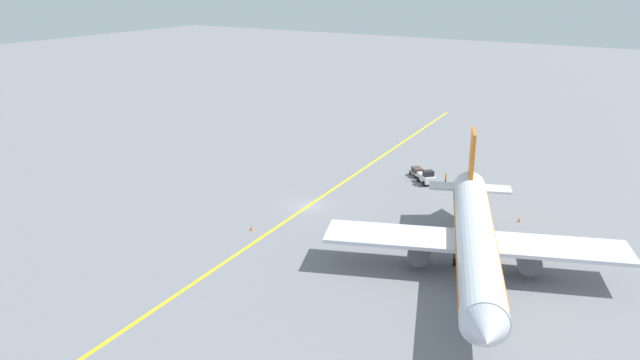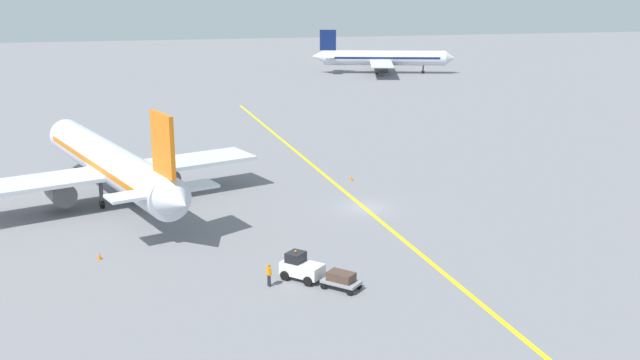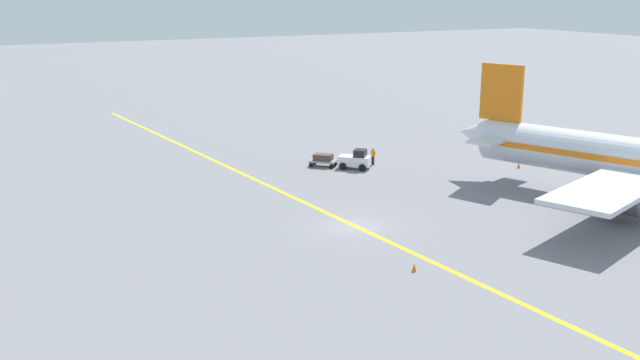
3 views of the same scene
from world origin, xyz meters
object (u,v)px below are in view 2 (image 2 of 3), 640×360
Objects in this scene: airplane_at_gate at (111,164)px; ground_crew_worker at (269,274)px; airplane_distant_taxiing at (383,58)px; traffic_cone_mid_apron at (352,178)px; traffic_cone_near_nose at (99,256)px; baggage_cart_trailing at (341,279)px; baggage_tug_white at (301,267)px.

ground_crew_worker is at bearing -64.14° from airplane_at_gate.
airplane_distant_taxiing is 91.78m from traffic_cone_mid_apron.
ground_crew_worker is at bearing -116.56° from traffic_cone_mid_apron.
airplane_distant_taxiing reaches higher than ground_crew_worker.
traffic_cone_near_nose is (-11.81, 7.92, -0.63)m from ground_crew_worker.
ground_crew_worker is 3.05× the size of traffic_cone_near_nose.
baggage_cart_trailing is (-38.58, -113.90, -2.58)m from airplane_distant_taxiing.
traffic_cone_mid_apron is at bearing -109.39° from airplane_distant_taxiing.
baggage_tug_white is 2.52m from ground_crew_worker.
traffic_cone_mid_apron is (24.70, 17.85, 0.00)m from traffic_cone_near_nose.
baggage_cart_trailing is (2.34, -2.33, -0.14)m from baggage_tug_white.
baggage_cart_trailing is 28.56m from traffic_cone_mid_apron.
traffic_cone_near_nose is (-55.15, -104.37, -3.06)m from airplane_distant_taxiing.
traffic_cone_near_nose is at bearing 150.10° from baggage_cart_trailing.
airplane_at_gate is at bearing 122.77° from baggage_cart_trailing.
airplane_at_gate reaches higher than traffic_cone_mid_apron.
baggage_tug_white reaches higher than traffic_cone_near_nose.
traffic_cone_mid_apron is (-30.46, -86.52, -3.06)m from airplane_distant_taxiing.
baggage_cart_trailing is 1.68× the size of ground_crew_worker.
traffic_cone_near_nose and traffic_cone_mid_apron have the same top height.
baggage_tug_white is (13.77, -22.69, -2.81)m from airplane_at_gate.
traffic_cone_mid_apron is at bearing 63.44° from ground_crew_worker.
baggage_cart_trailing is 5.02m from ground_crew_worker.
traffic_cone_near_nose is at bearing -91.72° from airplane_at_gate.
airplane_at_gate is 104.36m from airplane_distant_taxiing.
baggage_tug_white is 27.16m from traffic_cone_mid_apron.
baggage_cart_trailing is at bearing -29.90° from traffic_cone_near_nose.
airplane_distant_taxiing is 11.14× the size of baggage_cart_trailing.
baggage_tug_white is 3.30m from baggage_cart_trailing.
ground_crew_worker reaches higher than traffic_cone_near_nose.
ground_crew_worker is 28.82m from traffic_cone_mid_apron.
airplane_at_gate is at bearing 121.25° from baggage_tug_white.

